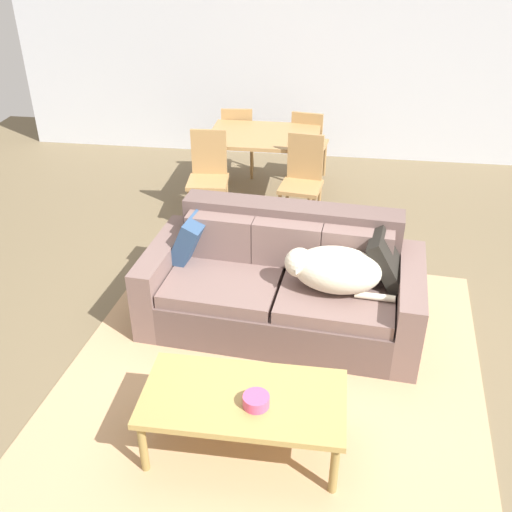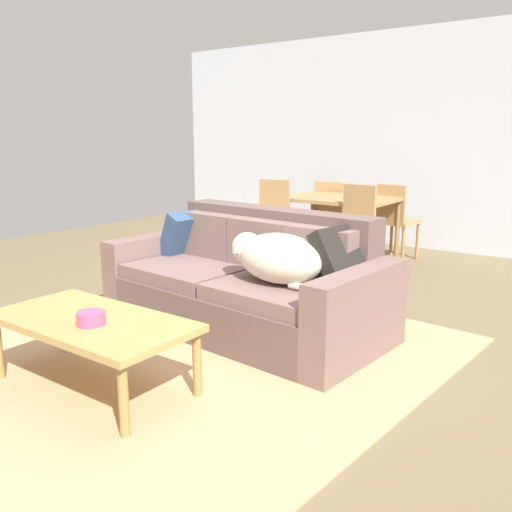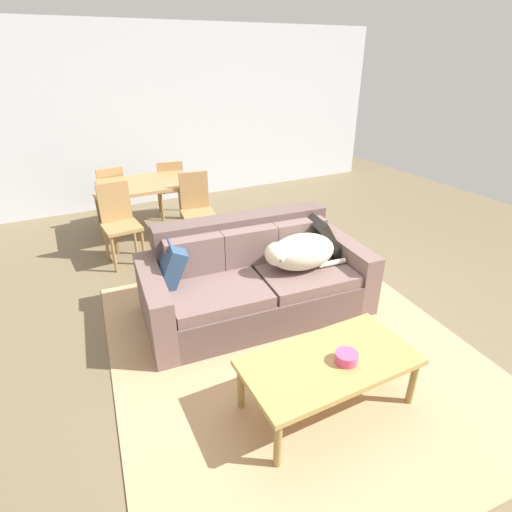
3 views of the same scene
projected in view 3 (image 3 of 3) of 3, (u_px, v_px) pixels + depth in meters
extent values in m
plane|color=brown|center=(284.00, 318.00, 3.83)|extent=(10.00, 10.00, 0.00)
cube|color=silver|center=(159.00, 117.00, 6.40)|extent=(8.00, 0.12, 2.70)
cube|color=tan|center=(292.00, 349.00, 3.41)|extent=(3.15, 3.47, 0.01)
cube|color=brown|center=(257.00, 296.00, 3.85)|extent=(1.80, 1.14, 0.34)
cube|color=#745B55|center=(212.00, 285.00, 3.61)|extent=(0.91, 1.02, 0.10)
cube|color=#745B55|center=(298.00, 268.00, 3.90)|extent=(0.91, 1.02, 0.10)
cube|color=brown|center=(242.00, 235.00, 3.95)|extent=(1.74, 0.38, 0.41)
cube|color=#745B55|center=(194.00, 256.00, 3.62)|extent=(0.54, 0.20, 0.35)
cube|color=#745B55|center=(249.00, 246.00, 3.80)|extent=(0.54, 0.20, 0.35)
cube|color=#745B55|center=(299.00, 237.00, 3.99)|extent=(0.54, 0.20, 0.35)
cube|color=#745B55|center=(155.00, 306.00, 3.47)|extent=(0.27, 1.01, 0.60)
cube|color=#745B55|center=(343.00, 267.00, 4.12)|extent=(0.27, 1.01, 0.60)
ellipsoid|color=beige|center=(302.00, 252.00, 3.71)|extent=(0.67, 0.44, 0.33)
sphere|color=beige|center=(277.00, 254.00, 3.59)|extent=(0.22, 0.22, 0.22)
cone|color=#ABA38F|center=(281.00, 260.00, 3.51)|extent=(0.11, 0.13, 0.10)
cylinder|color=beige|center=(332.00, 263.00, 3.81)|extent=(0.29, 0.07, 0.05)
cube|color=navy|center=(171.00, 264.00, 3.50)|extent=(0.32, 0.40, 0.39)
cube|color=black|center=(323.00, 235.00, 4.00)|extent=(0.36, 0.45, 0.40)
cube|color=#AA8E4D|center=(330.00, 362.00, 2.71)|extent=(1.19, 0.61, 0.04)
cylinder|color=olive|center=(278.00, 444.00, 2.37)|extent=(0.05, 0.05, 0.38)
cylinder|color=olive|center=(412.00, 383.00, 2.82)|extent=(0.05, 0.05, 0.38)
cylinder|color=olive|center=(241.00, 387.00, 2.78)|extent=(0.05, 0.05, 0.38)
cylinder|color=olive|center=(364.00, 341.00, 3.22)|extent=(0.05, 0.05, 0.38)
cylinder|color=#EA4C7F|center=(346.00, 357.00, 2.66)|extent=(0.15, 0.15, 0.07)
cube|color=#A8804D|center=(147.00, 183.00, 5.27)|extent=(1.19, 0.88, 0.04)
cylinder|color=olive|center=(113.00, 227.00, 4.91)|extent=(0.05, 0.05, 0.71)
cylinder|color=olive|center=(198.00, 213.00, 5.35)|extent=(0.05, 0.05, 0.71)
cylinder|color=olive|center=(104.00, 208.00, 5.53)|extent=(0.05, 0.05, 0.71)
cylinder|color=olive|center=(180.00, 196.00, 5.97)|extent=(0.05, 0.05, 0.71)
cube|color=#A8804D|center=(122.00, 227.00, 4.64)|extent=(0.43, 0.43, 0.04)
cube|color=#A8804D|center=(114.00, 202.00, 4.66)|extent=(0.36, 0.07, 0.47)
cylinder|color=#977346|center=(114.00, 255.00, 4.54)|extent=(0.04, 0.04, 0.44)
cylinder|color=#977346|center=(143.00, 248.00, 4.70)|extent=(0.04, 0.04, 0.44)
cylinder|color=#977346|center=(107.00, 244.00, 4.80)|extent=(0.04, 0.04, 0.44)
cylinder|color=#977346|center=(135.00, 238.00, 4.96)|extent=(0.04, 0.04, 0.44)
cube|color=#A8804D|center=(198.00, 214.00, 5.05)|extent=(0.45, 0.45, 0.04)
cube|color=#A8804D|center=(194.00, 190.00, 5.09)|extent=(0.36, 0.08, 0.47)
cylinder|color=#977346|center=(189.00, 238.00, 4.96)|extent=(0.04, 0.04, 0.43)
cylinder|color=#977346|center=(216.00, 234.00, 5.06)|extent=(0.04, 0.04, 0.43)
cylinder|color=#977346|center=(184.00, 228.00, 5.25)|extent=(0.04, 0.04, 0.43)
cylinder|color=#977346|center=(209.00, 225.00, 5.35)|extent=(0.04, 0.04, 0.43)
cube|color=#A8804D|center=(110.00, 196.00, 5.77)|extent=(0.45, 0.45, 0.04)
cube|color=#A8804D|center=(111.00, 183.00, 5.53)|extent=(0.36, 0.08, 0.42)
cylinder|color=#977346|center=(121.00, 205.00, 6.08)|extent=(0.04, 0.04, 0.40)
cylinder|color=#977346|center=(98.00, 209.00, 5.91)|extent=(0.04, 0.04, 0.40)
cylinder|color=#977346|center=(128.00, 212.00, 5.83)|extent=(0.04, 0.04, 0.40)
cylinder|color=#977346|center=(104.00, 216.00, 5.66)|extent=(0.04, 0.04, 0.40)
cube|color=#A8804D|center=(170.00, 188.00, 6.06)|extent=(0.45, 0.45, 0.04)
cube|color=#A8804D|center=(171.00, 176.00, 5.81)|extent=(0.36, 0.09, 0.41)
cylinder|color=#977346|center=(181.00, 198.00, 6.36)|extent=(0.04, 0.04, 0.42)
cylinder|color=#977346|center=(159.00, 200.00, 6.26)|extent=(0.04, 0.04, 0.42)
cylinder|color=#977346|center=(185.00, 205.00, 6.07)|extent=(0.04, 0.04, 0.42)
cylinder|color=#977346|center=(162.00, 207.00, 5.97)|extent=(0.04, 0.04, 0.42)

